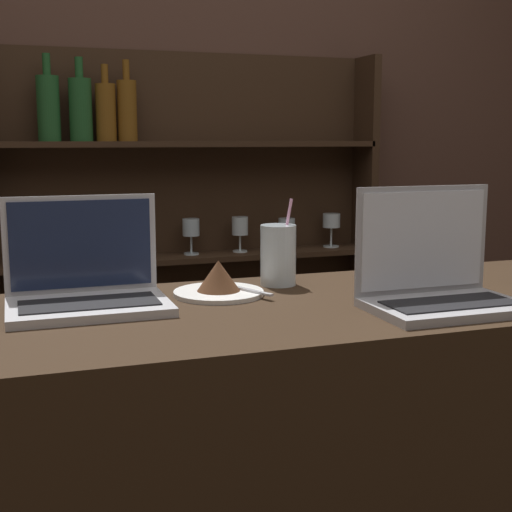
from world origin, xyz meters
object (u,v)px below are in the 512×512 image
Objects in this scene: laptop_far at (437,279)px; cake_plate at (219,283)px; water_glass at (278,255)px; laptop_near at (86,284)px.

laptop_far reaches higher than cake_plate.
laptop_far is 1.53× the size of water_glass.
cake_plate is 0.98× the size of water_glass.
laptop_far is 1.56× the size of cake_plate.
cake_plate is at bearing 3.95° from laptop_near.
cake_plate is 0.18m from water_glass.
water_glass is (-0.23, 0.31, 0.01)m from laptop_far.
cake_plate is (0.29, 0.02, -0.02)m from laptop_near.
laptop_far is at bearing -18.97° from laptop_near.
laptop_far is (0.67, -0.23, 0.01)m from laptop_near.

